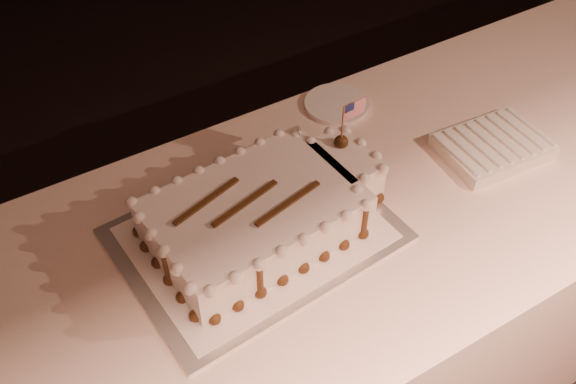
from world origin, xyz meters
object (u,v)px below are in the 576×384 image
sheet_cake (266,210)px  side_plate (337,104)px  cake_board (255,234)px  napkin_stack (493,146)px  banquet_table (381,281)px

sheet_cake → side_plate: sheet_cake is taller
cake_board → napkin_stack: 0.62m
sheet_cake → napkin_stack: bearing=-6.2°
banquet_table → napkin_stack: 0.47m
banquet_table → sheet_cake: sheet_cake is taller
banquet_table → napkin_stack: bearing=-6.5°
side_plate → cake_board: bearing=-144.8°
banquet_table → side_plate: side_plate is taller
cake_board → side_plate: bearing=30.7°
cake_board → sheet_cake: (0.03, 0.00, 0.06)m
napkin_stack → side_plate: bearing=123.4°
side_plate → sheet_cake: bearing=-143.0°
cake_board → side_plate: 0.48m
cake_board → side_plate: (0.39, 0.28, 0.00)m
sheet_cake → napkin_stack: sheet_cake is taller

